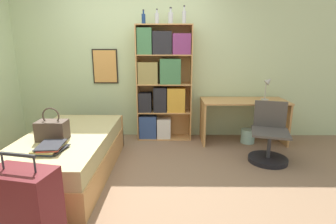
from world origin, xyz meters
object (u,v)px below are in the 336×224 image
at_px(bookcase, 161,83).
at_px(desk_chair, 269,144).
at_px(bottle_blue, 184,17).
at_px(desk_lamp, 268,85).
at_px(handbag, 52,130).
at_px(book_stack_on_bed, 51,147).
at_px(bottle_green, 144,19).
at_px(suitcase, 26,214).
at_px(bed, 69,154).
at_px(bottle_brown, 157,18).
at_px(desk, 243,112).
at_px(bottle_clear, 171,18).
at_px(waste_bin, 248,136).

distance_m(bookcase, desk_chair, 1.90).
relative_size(bottle_blue, desk_lamp, 0.71).
height_order(handbag, book_stack_on_bed, handbag).
distance_m(book_stack_on_bed, bottle_green, 2.43).
bearing_deg(suitcase, bed, 98.39).
distance_m(bottle_green, bottle_brown, 0.21).
bearing_deg(desk, handbag, -152.04).
bearing_deg(desk_chair, bottle_green, 153.44).
xyz_separation_m(bookcase, bottle_clear, (0.15, -0.01, 1.02)).
bearing_deg(bottle_clear, bookcase, 177.68).
height_order(book_stack_on_bed, suitcase, suitcase).
bearing_deg(bottle_clear, desk, -7.02).
xyz_separation_m(bottle_brown, waste_bin, (1.49, -0.20, -1.86)).
bearing_deg(desk_lamp, bed, -157.20).
relative_size(bottle_brown, desk, 0.17).
height_order(bed, bottle_brown, bottle_brown).
bearing_deg(book_stack_on_bed, desk, 34.71).
distance_m(suitcase, bottle_blue, 3.34).
bearing_deg(bottle_clear, bottle_brown, -178.23).
xyz_separation_m(bed, bottle_green, (0.83, 1.30, 1.72)).
height_order(book_stack_on_bed, desk, desk).
bearing_deg(bookcase, bottle_clear, -2.32).
relative_size(book_stack_on_bed, desk_chair, 0.47).
distance_m(bed, desk_lamp, 3.13).
relative_size(bed, waste_bin, 8.54).
height_order(bottle_clear, desk_chair, bottle_clear).
relative_size(handbag, desk_lamp, 0.98).
bearing_deg(bottle_clear, bed, -133.50).
distance_m(bottle_brown, desk, 2.04).
height_order(suitcase, bottle_clear, bottle_clear).
bearing_deg(waste_bin, bottle_clear, 170.75).
distance_m(desk, desk_chair, 0.82).
height_order(desk, desk_lamp, desk_lamp).
bearing_deg(bottle_brown, bottle_clear, 1.77).
relative_size(suitcase, bottle_brown, 3.59).
bearing_deg(handbag, bottle_blue, 43.33).
xyz_separation_m(bottle_blue, desk_chair, (1.15, -0.88, -1.75)).
xyz_separation_m(handbag, bottle_clear, (1.34, 1.49, 1.36)).
height_order(suitcase, desk, suitcase).
xyz_separation_m(suitcase, bookcase, (0.91, 2.65, 0.62)).
bearing_deg(bottle_brown, bottle_green, -177.33).
relative_size(book_stack_on_bed, bottle_green, 1.74).
xyz_separation_m(suitcase, bottle_green, (0.64, 2.63, 1.62)).
distance_m(bottle_green, desk_chair, 2.63).
distance_m(desk_lamp, waste_bin, 0.89).
distance_m(bookcase, desk_lamp, 1.71).
bearing_deg(bed, suitcase, -81.61).
bearing_deg(waste_bin, bottle_blue, 170.54).
height_order(bottle_brown, waste_bin, bottle_brown).
relative_size(book_stack_on_bed, bottle_clear, 1.50).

